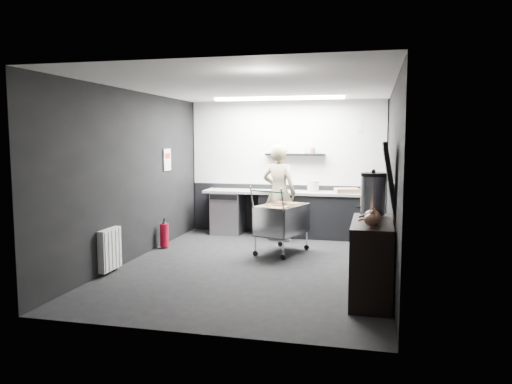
# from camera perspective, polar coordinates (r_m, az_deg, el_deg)

# --- Properties ---
(floor) EXTENTS (5.50, 5.50, 0.00)m
(floor) POSITION_cam_1_polar(r_m,az_deg,el_deg) (7.74, -0.12, -8.40)
(floor) COLOR black
(floor) RESTS_ON ground
(ceiling) EXTENTS (5.50, 5.50, 0.00)m
(ceiling) POSITION_cam_1_polar(r_m,az_deg,el_deg) (7.52, -0.13, 11.92)
(ceiling) COLOR white
(ceiling) RESTS_ON wall_back
(wall_back) EXTENTS (5.50, 0.00, 5.50)m
(wall_back) POSITION_cam_1_polar(r_m,az_deg,el_deg) (10.20, 3.48, 2.81)
(wall_back) COLOR black
(wall_back) RESTS_ON floor
(wall_front) EXTENTS (5.50, 0.00, 5.50)m
(wall_front) POSITION_cam_1_polar(r_m,az_deg,el_deg) (4.89, -7.66, -0.89)
(wall_front) COLOR black
(wall_front) RESTS_ON floor
(wall_left) EXTENTS (0.00, 5.50, 5.50)m
(wall_left) POSITION_cam_1_polar(r_m,az_deg,el_deg) (8.21, -13.84, 1.83)
(wall_left) COLOR black
(wall_left) RESTS_ON floor
(wall_right) EXTENTS (0.00, 5.50, 5.50)m
(wall_right) POSITION_cam_1_polar(r_m,az_deg,el_deg) (7.31, 15.31, 1.27)
(wall_right) COLOR black
(wall_right) RESTS_ON floor
(kitchen_wall_panel) EXTENTS (3.95, 0.02, 1.70)m
(kitchen_wall_panel) POSITION_cam_1_polar(r_m,az_deg,el_deg) (10.16, 3.48, 5.62)
(kitchen_wall_panel) COLOR silver
(kitchen_wall_panel) RESTS_ON wall_back
(dado_panel) EXTENTS (3.95, 0.02, 1.00)m
(dado_panel) POSITION_cam_1_polar(r_m,az_deg,el_deg) (10.26, 3.43, -1.94)
(dado_panel) COLOR black
(dado_panel) RESTS_ON wall_back
(floating_shelf) EXTENTS (1.20, 0.22, 0.04)m
(floating_shelf) POSITION_cam_1_polar(r_m,az_deg,el_deg) (10.03, 4.49, 4.29)
(floating_shelf) COLOR black
(floating_shelf) RESTS_ON wall_back
(wall_clock) EXTENTS (0.20, 0.03, 0.20)m
(wall_clock) POSITION_cam_1_polar(r_m,az_deg,el_deg) (10.01, 11.47, 7.22)
(wall_clock) COLOR white
(wall_clock) RESTS_ON wall_back
(poster) EXTENTS (0.02, 0.30, 0.40)m
(poster) POSITION_cam_1_polar(r_m,az_deg,el_deg) (9.36, -10.12, 3.65)
(poster) COLOR white
(poster) RESTS_ON wall_left
(poster_red_band) EXTENTS (0.02, 0.22, 0.10)m
(poster_red_band) POSITION_cam_1_polar(r_m,az_deg,el_deg) (9.36, -10.10, 4.08)
(poster_red_band) COLOR red
(poster_red_band) RESTS_ON poster
(radiator) EXTENTS (0.10, 0.50, 0.60)m
(radiator) POSITION_cam_1_polar(r_m,az_deg,el_deg) (7.54, -16.37, -6.31)
(radiator) COLOR white
(radiator) RESTS_ON wall_left
(ceiling_strip) EXTENTS (2.40, 0.20, 0.04)m
(ceiling_strip) POSITION_cam_1_polar(r_m,az_deg,el_deg) (9.32, 2.57, 10.62)
(ceiling_strip) COLOR white
(ceiling_strip) RESTS_ON ceiling
(prep_counter) EXTENTS (3.20, 0.61, 0.90)m
(prep_counter) POSITION_cam_1_polar(r_m,az_deg,el_deg) (9.95, 3.89, -2.45)
(prep_counter) COLOR black
(prep_counter) RESTS_ON floor
(person) EXTENTS (0.76, 0.59, 1.83)m
(person) POSITION_cam_1_polar(r_m,az_deg,el_deg) (9.47, 2.65, -0.07)
(person) COLOR beige
(person) RESTS_ON floor
(shopping_cart) EXTENTS (0.90, 1.19, 1.12)m
(shopping_cart) POSITION_cam_1_polar(r_m,az_deg,el_deg) (8.47, 2.94, -3.44)
(shopping_cart) COLOR silver
(shopping_cart) RESTS_ON floor
(sideboard) EXTENTS (0.55, 1.27, 1.91)m
(sideboard) POSITION_cam_1_polar(r_m,az_deg,el_deg) (6.24, 13.19, -6.42)
(sideboard) COLOR black
(sideboard) RESTS_ON floor
(fire_extinguisher) EXTENTS (0.15, 0.15, 0.51)m
(fire_extinguisher) POSITION_cam_1_polar(r_m,az_deg,el_deg) (9.02, -10.42, -4.78)
(fire_extinguisher) COLOR #A80B22
(fire_extinguisher) RESTS_ON floor
(cardboard_box) EXTENTS (0.52, 0.44, 0.09)m
(cardboard_box) POSITION_cam_1_polar(r_m,az_deg,el_deg) (9.72, 10.34, 0.15)
(cardboard_box) COLOR #A77A59
(cardboard_box) RESTS_ON prep_counter
(pink_tub) EXTENTS (0.22, 0.22, 0.22)m
(pink_tub) POSITION_cam_1_polar(r_m,az_deg,el_deg) (9.81, 6.54, 0.67)
(pink_tub) COLOR beige
(pink_tub) RESTS_ON prep_counter
(white_container) EXTENTS (0.22, 0.20, 0.17)m
(white_container) POSITION_cam_1_polar(r_m,az_deg,el_deg) (9.87, 2.53, 0.57)
(white_container) COLOR white
(white_container) RESTS_ON prep_counter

